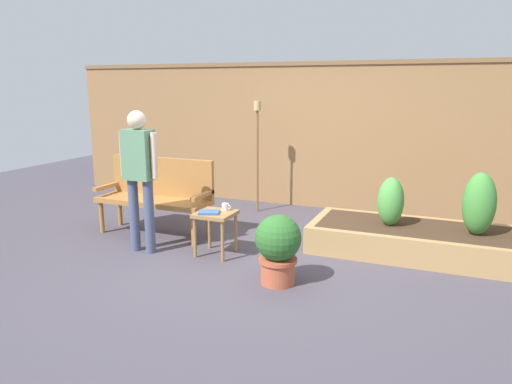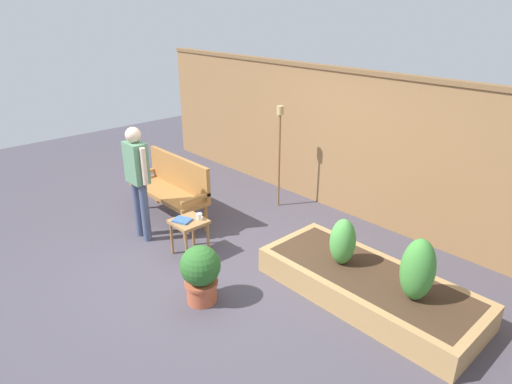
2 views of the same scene
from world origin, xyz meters
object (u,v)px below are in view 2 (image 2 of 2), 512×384
side_table (189,226)px  shrub_far_corner (418,270)px  cup_on_table (199,216)px  garden_bench (173,184)px  potted_boxwood (201,272)px  tiki_torch (280,138)px  book_on_table (182,220)px  person_by_bench (137,174)px  shrub_near_bench (343,242)px

side_table → shrub_far_corner: bearing=18.0°
side_table → cup_on_table: size_ratio=4.41×
garden_bench → potted_boxwood: size_ratio=2.18×
shrub_far_corner → tiki_torch: bearing=160.0°
cup_on_table → potted_boxwood: (0.83, -0.60, -0.15)m
potted_boxwood → side_table: bearing=152.0°
tiki_torch → cup_on_table: bearing=-78.7°
side_table → book_on_table: size_ratio=2.23×
side_table → cup_on_table: 0.18m
garden_bench → book_on_table: (1.00, -0.52, -0.05)m
side_table → person_by_bench: person_by_bench is taller
cup_on_table → book_on_table: size_ratio=0.51×
person_by_bench → cup_on_table: bearing=21.4°
shrub_near_bench → tiki_torch: 2.34m
cup_on_table → shrub_far_corner: 2.65m
garden_bench → potted_boxwood: (1.93, -0.93, -0.18)m
book_on_table → shrub_near_bench: 1.99m
potted_boxwood → shrub_far_corner: size_ratio=1.01×
side_table → cup_on_table: bearing=62.7°
book_on_table → tiki_torch: 2.08m
book_on_table → person_by_bench: bearing=168.6°
potted_boxwood → book_on_table: bearing=156.5°
cup_on_table → potted_boxwood: size_ratio=0.17×
side_table → book_on_table: bearing=-119.4°
garden_bench → tiki_torch: size_ratio=0.90×
garden_bench → shrub_far_corner: size_ratio=2.20×
cup_on_table → person_by_bench: size_ratio=0.07×
cup_on_table → shrub_near_bench: 1.82m
shrub_near_bench → cup_on_table: bearing=-156.5°
side_table → tiki_torch: bearing=98.8°
garden_bench → book_on_table: garden_bench is taller
shrub_far_corner → person_by_bench: 3.59m
potted_boxwood → tiki_torch: bearing=116.6°
garden_bench → shrub_far_corner: (3.65, 0.40, 0.08)m
side_table → shrub_near_bench: size_ratio=0.89×
shrub_far_corner → side_table: bearing=-162.0°
shrub_near_bench → shrub_far_corner: size_ratio=0.82×
potted_boxwood → shrub_far_corner: shrub_far_corner is taller
side_table → book_on_table: book_on_table is taller
book_on_table → shrub_near_bench: size_ratio=0.40×
cup_on_table → shrub_near_bench: size_ratio=0.20×
book_on_table → tiki_torch: (-0.25, 1.97, 0.61)m
book_on_table → person_by_bench: person_by_bench is taller
book_on_table → shrub_far_corner: size_ratio=0.33×
side_table → shrub_near_bench: shrub_near_bench is taller
book_on_table → shrub_far_corner: (2.65, 0.92, 0.14)m
side_table → person_by_bench: size_ratio=0.31×
garden_bench → cup_on_table: bearing=-16.5°
potted_boxwood → tiki_torch: 2.76m
potted_boxwood → tiki_torch: (-1.19, 2.38, 0.74)m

